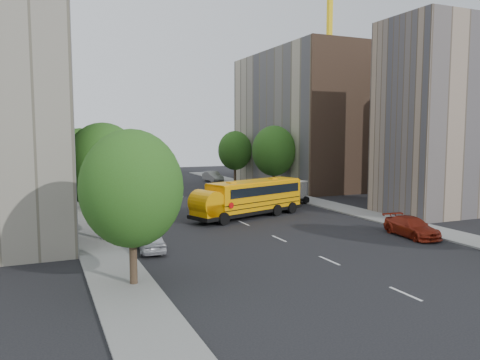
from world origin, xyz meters
TOP-DOWN VIEW (x-y plane):
  - ground at (0.00, 0.00)m, footprint 120.00×120.00m
  - sidewalk_left at (-11.50, 5.00)m, footprint 3.00×80.00m
  - sidewalk_right at (11.50, 5.00)m, footprint 3.00×80.00m
  - lane_markings at (0.00, 10.00)m, footprint 0.15×64.00m
  - building_left_redbrick at (-18.00, 28.00)m, footprint 10.00×15.00m
  - building_right_near at (18.00, -4.50)m, footprint 10.00×7.00m
  - building_right_far at (18.00, 20.00)m, footprint 10.00×22.00m
  - building_right_sidewall at (18.00, 9.00)m, footprint 10.10×0.30m
  - tower_crane at (30.25, 28.00)m, footprint 28.50×1.20m
  - street_tree_0 at (-11.00, -14.00)m, footprint 4.80×4.80m
  - street_tree_1 at (-11.00, -4.00)m, footprint 5.12×5.12m
  - street_tree_2 at (-11.00, 14.00)m, footprint 4.99×4.99m
  - street_tree_4 at (11.00, 14.00)m, footprint 5.25×5.25m
  - street_tree_5 at (11.00, 26.00)m, footprint 4.86×4.86m
  - school_bus at (1.41, 0.33)m, footprint 11.45×6.16m
  - safari_truck at (7.48, 5.20)m, footprint 5.76×3.33m
  - parked_car_0 at (-8.80, -7.86)m, footprint 1.89×3.97m
  - parked_car_1 at (-9.60, 8.91)m, footprint 1.93×4.80m
  - parked_car_2 at (-9.60, 18.43)m, footprint 2.35×4.83m
  - parked_car_3 at (8.80, -11.08)m, footprint 2.37×4.87m
  - parked_car_4 at (8.80, 11.97)m, footprint 1.72×4.06m
  - parked_car_5 at (8.80, 29.35)m, footprint 1.91×4.75m

SIDE VIEW (x-z plane):
  - ground at x=0.00m, z-range 0.00..0.00m
  - lane_markings at x=0.00m, z-range 0.00..0.01m
  - sidewalk_left at x=-11.50m, z-range 0.00..0.12m
  - sidewalk_right at x=11.50m, z-range 0.00..0.12m
  - parked_car_0 at x=-8.80m, z-range 0.00..1.31m
  - parked_car_2 at x=-9.60m, z-range 0.00..1.32m
  - parked_car_3 at x=8.80m, z-range 0.00..1.37m
  - parked_car_4 at x=8.80m, z-range 0.00..1.37m
  - parked_car_5 at x=8.80m, z-range 0.00..1.54m
  - parked_car_1 at x=-9.60m, z-range 0.00..1.55m
  - safari_truck at x=7.48m, z-range 0.07..2.40m
  - school_bus at x=1.41m, z-range 0.18..3.37m
  - street_tree_0 at x=-11.00m, z-range 0.94..8.35m
  - street_tree_5 at x=11.00m, z-range 0.95..8.46m
  - street_tree_2 at x=-11.00m, z-range 0.97..8.68m
  - street_tree_1 at x=-11.00m, z-range 1.00..8.90m
  - street_tree_4 at x=11.00m, z-range 1.02..9.13m
  - building_left_redbrick at x=-18.00m, z-range 0.00..13.00m
  - building_right_near at x=18.00m, z-range 0.00..17.00m
  - building_right_far at x=18.00m, z-range 0.00..18.00m
  - building_right_sidewall at x=18.00m, z-range 0.00..18.00m
  - tower_crane at x=30.25m, z-range 6.60..42.35m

